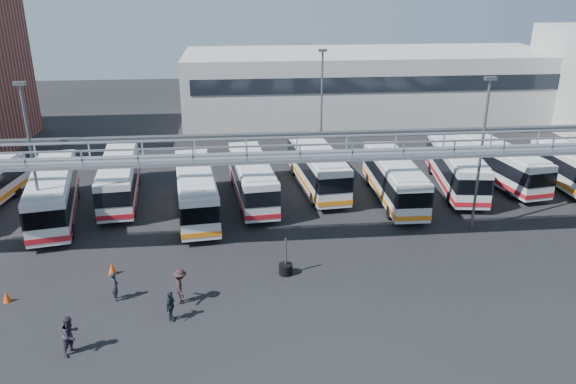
{
  "coord_description": "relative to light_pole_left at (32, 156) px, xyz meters",
  "views": [
    {
      "loc": [
        -3.63,
        -26.01,
        15.86
      ],
      "look_at": [
        -0.51,
        6.0,
        3.53
      ],
      "focal_mm": 35.0,
      "sensor_mm": 36.0,
      "label": 1
    }
  ],
  "objects": [
    {
      "name": "ground",
      "position": [
        16.0,
        -8.0,
        -5.73
      ],
      "size": [
        140.0,
        140.0,
        0.0
      ],
      "primitive_type": "plane",
      "color": "black",
      "rests_on": "ground"
    },
    {
      "name": "gantry",
      "position": [
        16.0,
        -2.13,
        -0.22
      ],
      "size": [
        51.4,
        5.15,
        7.1
      ],
      "color": "#96999E",
      "rests_on": "ground"
    },
    {
      "name": "warehouse",
      "position": [
        28.0,
        30.0,
        -1.73
      ],
      "size": [
        42.0,
        14.0,
        8.0
      ],
      "primitive_type": "cube",
      "color": "#9E9E99",
      "rests_on": "ground"
    },
    {
      "name": "light_pole_left",
      "position": [
        0.0,
        0.0,
        0.0
      ],
      "size": [
        0.7,
        0.35,
        10.21
      ],
      "color": "#4C4F54",
      "rests_on": "ground"
    },
    {
      "name": "light_pole_mid",
      "position": [
        28.0,
        -1.0,
        0.0
      ],
      "size": [
        0.7,
        0.35,
        10.21
      ],
      "color": "#4C4F54",
      "rests_on": "ground"
    },
    {
      "name": "light_pole_back",
      "position": [
        20.0,
        14.0,
        0.0
      ],
      "size": [
        0.7,
        0.35,
        10.21
      ],
      "color": "#4C4F54",
      "rests_on": "ground"
    },
    {
      "name": "bus_1",
      "position": [
        -0.32,
        3.68,
        -3.81
      ],
      "size": [
        4.79,
        11.71,
        3.47
      ],
      "rotation": [
        0.0,
        0.0,
        0.19
      ],
      "color": "silver",
      "rests_on": "ground"
    },
    {
      "name": "bus_2",
      "position": [
        3.6,
        6.73,
        -3.93
      ],
      "size": [
        3.55,
        10.87,
        3.24
      ],
      "rotation": [
        0.0,
        0.0,
        0.1
      ],
      "color": "silver",
      "rests_on": "ground"
    },
    {
      "name": "bus_3",
      "position": [
        9.48,
        3.48,
        -3.88
      ],
      "size": [
        3.74,
        11.23,
        3.35
      ],
      "rotation": [
        0.0,
        0.0,
        0.11
      ],
      "color": "silver",
      "rests_on": "ground"
    },
    {
      "name": "bus_4",
      "position": [
        13.53,
        5.8,
        -3.93
      ],
      "size": [
        3.51,
        10.86,
        3.24
      ],
      "rotation": [
        0.0,
        0.0,
        0.1
      ],
      "color": "silver",
      "rests_on": "ground"
    },
    {
      "name": "bus_5",
      "position": [
        18.76,
        7.89,
        -3.85
      ],
      "size": [
        3.65,
        11.34,
        3.39
      ],
      "rotation": [
        0.0,
        0.0,
        0.1
      ],
      "color": "silver",
      "rests_on": "ground"
    },
    {
      "name": "bus_6",
      "position": [
        24.13,
        4.66,
        -3.92
      ],
      "size": [
        2.68,
        10.81,
        3.27
      ],
      "rotation": [
        0.0,
        0.0,
        -0.02
      ],
      "color": "silver",
      "rests_on": "ground"
    },
    {
      "name": "bus_7",
      "position": [
        29.7,
        6.65,
        -3.86
      ],
      "size": [
        4.08,
        11.35,
        3.37
      ],
      "rotation": [
        0.0,
        0.0,
        -0.14
      ],
      "color": "silver",
      "rests_on": "ground"
    },
    {
      "name": "bus_8",
      "position": [
        33.72,
        7.54,
        -3.96
      ],
      "size": [
        4.06,
        10.76,
        3.19
      ],
      "rotation": [
        0.0,
        0.0,
        0.16
      ],
      "color": "silver",
      "rests_on": "ground"
    },
    {
      "name": "pedestrian_a",
      "position": [
        5.85,
        -7.7,
        -4.92
      ],
      "size": [
        0.55,
        0.68,
        1.61
      ],
      "primitive_type": "imported",
      "rotation": [
        0.0,
        0.0,
        1.89
      ],
      "color": "#212129",
      "rests_on": "ground"
    },
    {
      "name": "pedestrian_b",
      "position": [
        4.75,
        -12.09,
        -4.78
      ],
      "size": [
        1.07,
        1.15,
        1.89
      ],
      "primitive_type": "imported",
      "rotation": [
        0.0,
        0.0,
        1.06
      ],
      "color": "#2C2432",
      "rests_on": "ground"
    },
    {
      "name": "pedestrian_c",
      "position": [
        9.3,
        -8.33,
        -4.76
      ],
      "size": [
        0.91,
        1.35,
        1.93
      ],
      "primitive_type": "imported",
      "rotation": [
        0.0,
        0.0,
        1.73
      ],
      "color": "black",
      "rests_on": "ground"
    },
    {
      "name": "pedestrian_d",
      "position": [
        8.93,
        -9.9,
        -4.94
      ],
      "size": [
        0.62,
        1.0,
        1.58
      ],
      "primitive_type": "imported",
      "rotation": [
        0.0,
        0.0,
        1.3
      ],
      "color": "black",
      "rests_on": "ground"
    },
    {
      "name": "cone_left",
      "position": [
        0.21,
        -7.38,
        -5.41
      ],
      "size": [
        0.49,
        0.49,
        0.63
      ],
      "primitive_type": "cone",
      "rotation": [
        0.0,
        0.0,
        0.28
      ],
      "color": "#E13E0C",
      "rests_on": "ground"
    },
    {
      "name": "cone_right",
      "position": [
        5.12,
        -4.9,
        -5.36
      ],
      "size": [
        0.56,
        0.56,
        0.73
      ],
      "primitive_type": "cone",
      "rotation": [
        0.0,
        0.0,
        -0.25
      ],
      "color": "#E13E0C",
      "rests_on": "ground"
    },
    {
      "name": "tire_stack",
      "position": [
        14.98,
        -5.86,
        -5.35
      ],
      "size": [
        0.79,
        0.79,
        2.26
      ],
      "color": "black",
      "rests_on": "ground"
    }
  ]
}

